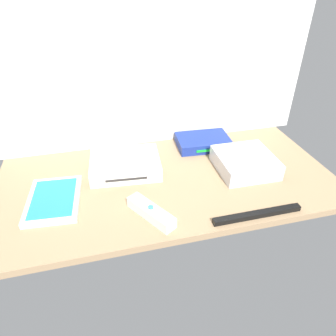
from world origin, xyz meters
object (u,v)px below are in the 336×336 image
at_px(mini_computer, 245,162).
at_px(remote_wand, 151,212).
at_px(game_console, 125,165).
at_px(remote_classic_pad, 121,154).
at_px(game_case, 54,200).
at_px(sensor_bar, 257,214).
at_px(network_router, 203,142).

relative_size(mini_computer, remote_wand, 1.19).
distance_m(game_console, mini_computer, 0.37).
bearing_deg(remote_classic_pad, game_case, -133.58).
height_order(game_console, remote_wand, game_console).
distance_m(remote_classic_pad, sensor_bar, 0.43).
xyz_separation_m(mini_computer, network_router, (-0.08, 0.17, -0.01)).
distance_m(network_router, sensor_bar, 0.38).
xyz_separation_m(game_case, remote_wand, (0.24, -0.12, 0.01)).
bearing_deg(mini_computer, game_console, 166.90).
bearing_deg(remote_wand, game_console, 67.79).
bearing_deg(network_router, remote_classic_pad, -161.85).
bearing_deg(mini_computer, network_router, 113.99).
bearing_deg(game_console, remote_wand, -76.24).
xyz_separation_m(game_console, network_router, (0.29, 0.09, -0.00)).
xyz_separation_m(mini_computer, sensor_bar, (-0.06, -0.21, -0.02)).
bearing_deg(game_console, mini_computer, -8.09).
distance_m(mini_computer, game_case, 0.57).
height_order(remote_wand, remote_classic_pad, remote_classic_pad).
bearing_deg(remote_wand, sensor_bar, -44.96).
height_order(game_console, network_router, game_console).
xyz_separation_m(network_router, remote_classic_pad, (-0.29, -0.08, 0.04)).
distance_m(mini_computer, sensor_bar, 0.22).
xyz_separation_m(game_console, remote_wand, (0.03, -0.23, -0.01)).
bearing_deg(mini_computer, sensor_bar, -106.98).
bearing_deg(sensor_bar, network_router, 91.88).
bearing_deg(network_router, mini_computer, -62.67).
relative_size(mini_computer, game_case, 0.86).
xyz_separation_m(game_case, remote_classic_pad, (0.20, 0.11, 0.05)).
bearing_deg(game_console, sensor_bar, -39.32).
relative_size(game_case, network_router, 1.07).
distance_m(network_router, remote_wand, 0.40).
distance_m(game_console, game_case, 0.23).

